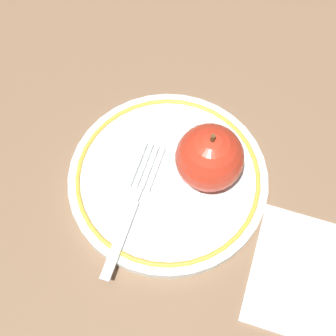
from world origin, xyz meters
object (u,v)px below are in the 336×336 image
object	(u,v)px
plate	(168,178)
napkin_folded	(304,274)
fork	(130,212)
apple_red_whole	(209,158)

from	to	relation	value
plate	napkin_folded	size ratio (longest dim) A/B	1.72
fork	plate	bearing A→B (deg)	-24.51
napkin_folded	apple_red_whole	bearing A→B (deg)	-27.39
plate	apple_red_whole	bearing A→B (deg)	-155.15
apple_red_whole	fork	world-z (taller)	apple_red_whole
apple_red_whole	napkin_folded	size ratio (longest dim) A/B	0.63
fork	napkin_folded	size ratio (longest dim) A/B	1.25
apple_red_whole	napkin_folded	xyz separation A→B (m)	(-0.15, 0.08, -0.06)
apple_red_whole	fork	distance (m)	0.11
plate	fork	xyz separation A→B (m)	(0.02, 0.06, 0.01)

